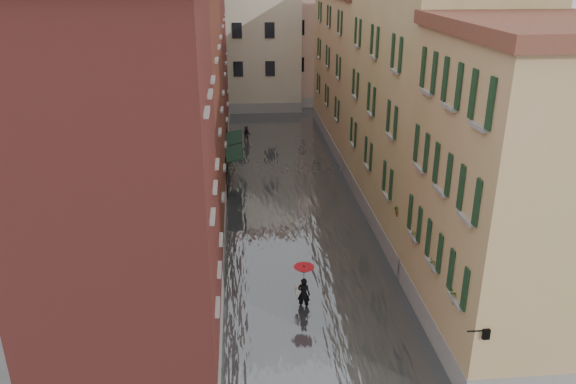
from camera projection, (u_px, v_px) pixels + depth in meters
name	position (u px, v px, depth m)	size (l,w,h in m)	color
ground	(318.00, 312.00, 23.68)	(120.00, 120.00, 0.00)	#555658
floodwater	(290.00, 193.00, 35.64)	(10.00, 60.00, 0.20)	#4D5155
building_left_near	(123.00, 192.00, 18.82)	(6.00, 8.00, 13.00)	maroon
building_left_mid	(163.00, 117.00, 29.07)	(6.00, 14.00, 12.50)	brown
building_left_far	(185.00, 58.00, 42.63)	(6.00, 16.00, 14.00)	maroon
building_right_near	(521.00, 199.00, 20.25)	(6.00, 8.00, 11.50)	tan
building_right_mid	(426.00, 107.00, 30.12)	(6.00, 14.00, 13.00)	tan
building_right_far	(365.00, 72.00, 44.24)	(6.00, 16.00, 11.50)	tan
building_end_cream	(237.00, 41.00, 56.06)	(12.00, 9.00, 13.00)	beige
building_end_pink	(323.00, 43.00, 58.83)	(10.00, 9.00, 12.00)	tan
awning_near	(234.00, 155.00, 35.38)	(1.09, 3.09, 2.80)	black
awning_far	(234.00, 139.00, 38.59)	(1.09, 3.21, 2.80)	black
wall_lantern	(485.00, 333.00, 17.37)	(0.71, 0.22, 0.35)	black
window_planters	(426.00, 241.00, 22.03)	(0.59, 8.02, 0.84)	brown
pedestrian_main	(304.00, 284.00, 23.37)	(0.88, 0.88, 2.06)	black
pedestrian_far	(247.00, 135.00, 45.76)	(0.69, 0.54, 1.42)	black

